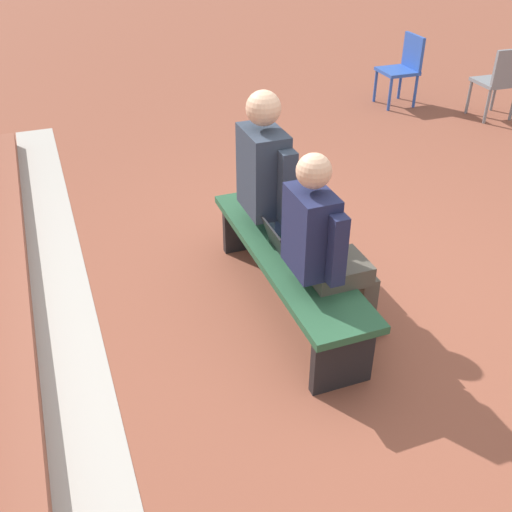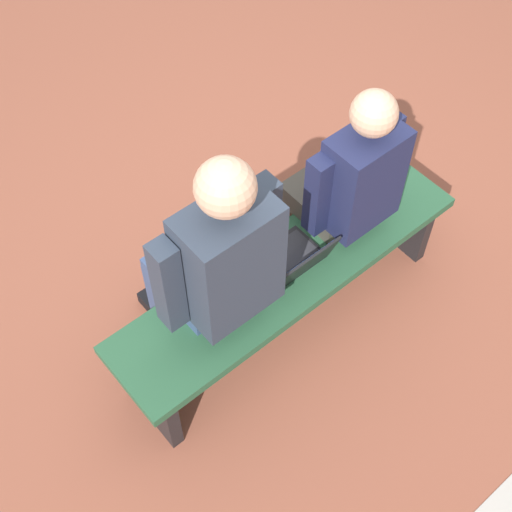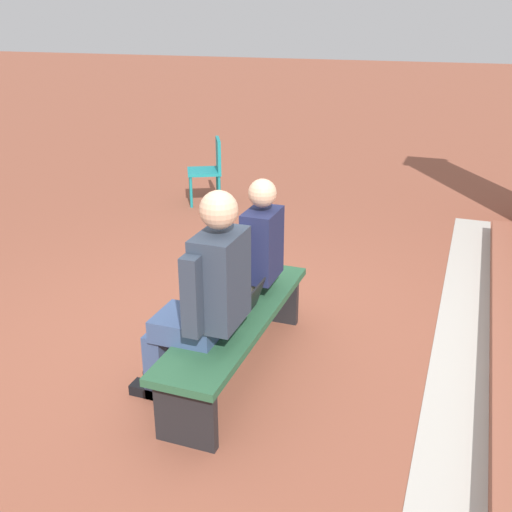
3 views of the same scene
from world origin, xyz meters
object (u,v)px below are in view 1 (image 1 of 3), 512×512
Objects in this scene: person_student at (325,246)px; person_adult at (278,185)px; bench at (288,263)px; plastic_chair_near_bench_left at (404,66)px; plastic_chair_mid_courtyard at (500,79)px; laptop at (288,246)px.

person_student is 0.92× the size of person_adult.
bench is 2.14× the size of plastic_chair_near_bench_left.
plastic_chair_mid_courtyard is at bearing -59.56° from person_adult.
plastic_chair_mid_courtyard is 1.00× the size of plastic_chair_near_bench_left.
plastic_chair_mid_courtyard and plastic_chair_near_bench_left have the same top height.
bench is 1.29× the size of person_adult.
person_student is at bearing 128.23° from plastic_chair_mid_courtyard.
person_adult is 1.67× the size of plastic_chair_mid_courtyard.
plastic_chair_mid_courtyard is at bearing -51.77° from person_student.
plastic_chair_near_bench_left is at bearing 41.01° from plastic_chair_mid_courtyard.
plastic_chair_mid_courtyard is at bearing -56.08° from bench.
plastic_chair_mid_courtyard reaches higher than laptop.
laptop is (-0.38, 0.08, -0.24)m from person_adult.
bench is at bearing -29.81° from laptop.
person_student is 4.68m from plastic_chair_mid_courtyard.
person_adult is 4.20m from plastic_chair_near_bench_left.
laptop is (0.36, 0.08, -0.19)m from person_student.
plastic_chair_mid_courtyard is (2.53, -3.75, -0.02)m from laptop.
person_student is 1.53× the size of plastic_chair_mid_courtyard.
person_adult reaches higher than laptop.
laptop is at bearing 150.19° from bench.
laptop is 0.38× the size of plastic_chair_near_bench_left.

